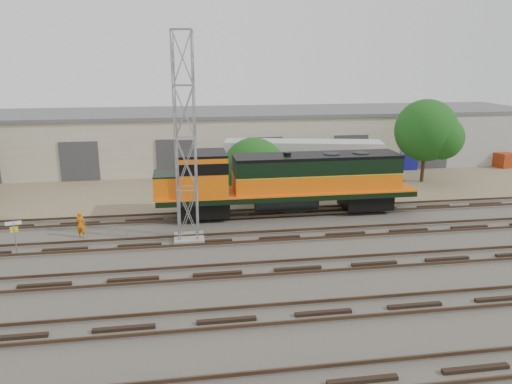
{
  "coord_description": "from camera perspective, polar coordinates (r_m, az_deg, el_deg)",
  "views": [
    {
      "loc": [
        -5.61,
        -25.37,
        10.23
      ],
      "look_at": [
        -1.01,
        4.0,
        2.2
      ],
      "focal_mm": 35.0,
      "sensor_mm": 36.0,
      "label": 1
    }
  ],
  "objects": [
    {
      "name": "tracks",
      "position": [
        25.19,
        4.79,
        -8.7
      ],
      "size": [
        80.0,
        20.4,
        0.28
      ],
      "color": "black",
      "rests_on": "ground"
    },
    {
      "name": "dumpster_red",
      "position": [
        53.62,
        26.45,
        3.29
      ],
      "size": [
        1.8,
        1.73,
        1.4
      ],
      "primitive_type": "cube",
      "rotation": [
        0.0,
        0.0,
        0.25
      ],
      "color": "maroon",
      "rests_on": "ground"
    },
    {
      "name": "tree_east",
      "position": [
        43.96,
        19.27,
        6.46
      ],
      "size": [
        5.42,
        5.16,
        6.97
      ],
      "color": "#382619",
      "rests_on": "ground"
    },
    {
      "name": "ground",
      "position": [
        27.92,
        3.34,
        -6.4
      ],
      "size": [
        140.0,
        140.0,
        0.0
      ],
      "primitive_type": "plane",
      "color": "#47423A",
      "rests_on": "ground"
    },
    {
      "name": "signal_tower",
      "position": [
        27.92,
        -8.05,
        5.59
      ],
      "size": [
        1.72,
        1.72,
        11.66
      ],
      "rotation": [
        0.0,
        0.0,
        -0.11
      ],
      "color": "gray",
      "rests_on": "ground"
    },
    {
      "name": "warehouse",
      "position": [
        49.26,
        -2.22,
        6.26
      ],
      "size": [
        58.4,
        10.4,
        5.3
      ],
      "color": "beige",
      "rests_on": "ground"
    },
    {
      "name": "tree_mid",
      "position": [
        37.53,
        0.16,
        2.41
      ],
      "size": [
        5.0,
        4.76,
        4.76
      ],
      "color": "#382619",
      "rests_on": "ground"
    },
    {
      "name": "sign_post",
      "position": [
        29.32,
        -25.9,
        -4.06
      ],
      "size": [
        0.78,
        0.21,
        1.95
      ],
      "color": "gray",
      "rests_on": "ground"
    },
    {
      "name": "dirt_strip",
      "position": [
        42.02,
        -0.96,
        1.04
      ],
      "size": [
        80.0,
        16.0,
        0.02
      ],
      "primitive_type": "cube",
      "color": "#726047",
      "rests_on": "ground"
    },
    {
      "name": "semi_trailer",
      "position": [
        40.23,
        5.76,
        3.83
      ],
      "size": [
        12.68,
        5.06,
        3.83
      ],
      "rotation": [
        0.0,
        0.0,
        -0.21
      ],
      "color": "beige",
      "rests_on": "ground"
    },
    {
      "name": "worker",
      "position": [
        30.97,
        -19.4,
        -3.52
      ],
      "size": [
        0.67,
        0.54,
        1.59
      ],
      "primitive_type": "imported",
      "rotation": [
        0.0,
        0.0,
        2.83
      ],
      "color": "orange",
      "rests_on": "ground"
    },
    {
      "name": "dumpster_blue",
      "position": [
        49.38,
        16.81,
        3.4
      ],
      "size": [
        1.66,
        1.57,
        1.5
      ],
      "primitive_type": "cube",
      "rotation": [
        0.0,
        0.0,
        -0.04
      ],
      "color": "navy",
      "rests_on": "ground"
    },
    {
      "name": "locomotive",
      "position": [
        33.02,
        3.02,
        1.33
      ],
      "size": [
        17.21,
        3.02,
        4.14
      ],
      "color": "black",
      "rests_on": "tracks"
    }
  ]
}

